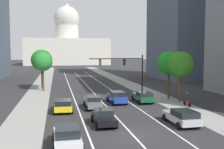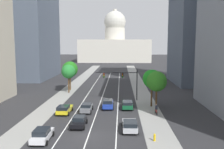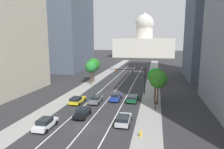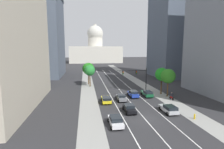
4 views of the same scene
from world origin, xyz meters
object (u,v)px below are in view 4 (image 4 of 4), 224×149
at_px(car_silver, 169,109).
at_px(capitol_building, 95,51).
at_px(cyclist, 172,96).
at_px(car_blue, 133,94).
at_px(street_tree_near_left, 88,69).
at_px(car_gray, 121,97).
at_px(car_black, 129,108).
at_px(traffic_signal_mast, 137,75).
at_px(street_tree_mid_right, 162,74).
at_px(street_tree_far_right, 168,76).
at_px(car_white, 116,121).
at_px(car_green, 147,93).
at_px(street_tree_mid_left, 90,71).
at_px(fire_hydrant, 195,116).
at_px(car_yellow, 106,99).

bearing_deg(car_silver, capitol_building, 1.83).
relative_size(capitol_building, cyclist, 26.01).
bearing_deg(car_blue, street_tree_near_left, 29.45).
relative_size(car_gray, car_silver, 0.95).
height_order(car_black, traffic_signal_mast, traffic_signal_mast).
xyz_separation_m(traffic_signal_mast, street_tree_mid_right, (5.12, -4.72, 0.62)).
distance_m(car_blue, street_tree_far_right, 9.42).
relative_size(street_tree_far_right, street_tree_near_left, 0.95).
relative_size(car_white, street_tree_far_right, 0.64).
relative_size(car_green, street_tree_mid_left, 0.69).
height_order(capitol_building, car_silver, capitol_building).
bearing_deg(fire_hydrant, street_tree_mid_right, 84.35).
bearing_deg(street_tree_mid_left, car_blue, -54.04).
relative_size(fire_hydrant, street_tree_near_left, 0.13).
height_order(street_tree_far_right, street_tree_mid_left, street_tree_far_right).
height_order(street_tree_mid_right, street_tree_near_left, street_tree_near_left).
distance_m(traffic_signal_mast, street_tree_mid_right, 6.99).
height_order(car_silver, car_blue, car_blue).
bearing_deg(car_blue, car_green, -93.81).
distance_m(car_silver, cyclist, 9.02).
xyz_separation_m(car_gray, street_tree_near_left, (-6.80, 19.72, 4.42)).
relative_size(car_yellow, car_white, 1.01).
bearing_deg(street_tree_mid_left, car_yellow, -80.44).
xyz_separation_m(car_black, car_gray, (0.00, 7.46, 0.01)).
bearing_deg(car_green, fire_hydrant, -168.31).
xyz_separation_m(car_green, cyclist, (4.56, -3.50, 0.07)).
bearing_deg(capitol_building, car_green, -87.52).
height_order(car_green, car_white, car_white).
bearing_deg(street_tree_mid_right, street_tree_far_right, -78.14).
xyz_separation_m(car_white, cyclist, (15.02, 11.63, 0.07)).
relative_size(traffic_signal_mast, fire_hydrant, 9.28).
relative_size(street_tree_far_right, street_tree_mid_left, 1.02).
bearing_deg(capitol_building, car_gray, -90.81).
xyz_separation_m(car_black, car_blue, (3.49, 10.03, 0.07)).
bearing_deg(car_white, street_tree_far_right, -47.85).
relative_size(car_black, street_tree_near_left, 0.57).
bearing_deg(fire_hydrant, car_blue, 112.97).
height_order(car_white, street_tree_mid_left, street_tree_mid_left).
bearing_deg(street_tree_mid_right, street_tree_mid_left, 146.06).
bearing_deg(traffic_signal_mast, car_gray, -125.02).
bearing_deg(fire_hydrant, street_tree_mid_left, 119.62).
bearing_deg(traffic_signal_mast, cyclist, -62.35).
bearing_deg(cyclist, street_tree_mid_left, 42.48).
xyz_separation_m(capitol_building, street_tree_near_left, (-8.54, -103.25, -4.80)).
bearing_deg(traffic_signal_mast, capitol_building, 92.28).
bearing_deg(capitol_building, street_tree_near_left, -94.73).
relative_size(capitol_building, car_black, 10.95).
xyz_separation_m(fire_hydrant, street_tree_mid_left, (-16.20, 28.49, 4.52)).
relative_size(car_white, traffic_signal_mast, 0.51).
height_order(cyclist, street_tree_mid_right, street_tree_mid_right).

